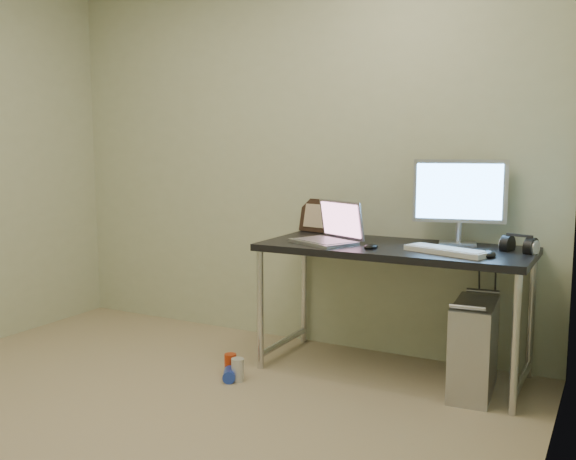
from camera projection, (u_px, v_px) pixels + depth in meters
The scene contains 18 objects.
floor at pixel (111, 440), 2.88m from camera, with size 3.50×3.50×0.00m, color tan.
wall_back at pixel (291, 155), 4.25m from camera, with size 3.50×0.02×2.50m, color beige.
wall_right at pixel (540, 169), 1.91m from camera, with size 0.02×3.50×2.50m, color beige.
desk at pixel (394, 260), 3.65m from camera, with size 1.51×0.66×0.75m.
tower_computer at pixel (474, 348), 3.41m from camera, with size 0.24×0.49×0.53m.
cable_a at pixel (479, 304), 3.74m from camera, with size 0.01×0.01×0.70m, color black.
cable_b at pixel (495, 309), 3.68m from camera, with size 0.01×0.01×0.72m, color black.
can_red at pixel (230, 365), 3.69m from camera, with size 0.07×0.07×0.13m, color red.
can_white at pixel (238, 370), 3.60m from camera, with size 0.07×0.07×0.13m, color silver.
can_blue at pixel (230, 374), 3.61m from camera, with size 0.07×0.07×0.13m, color blue.
laptop at pixel (330, 233), 3.74m from camera, with size 0.44×0.41×0.24m.
monitor at pixel (460, 195), 3.63m from camera, with size 0.51×0.19×0.49m.
keyboard at pixel (447, 251), 3.38m from camera, with size 0.45×0.15×0.03m, color silver.
mouse_right at pixel (488, 253), 3.28m from camera, with size 0.08×0.12×0.04m, color black.
mouse_left at pixel (371, 245), 3.54m from camera, with size 0.07×0.11×0.04m, color black.
headphones at pixel (519, 246), 3.42m from camera, with size 0.21×0.12×0.12m.
picture_frame at pixel (318, 216), 4.18m from camera, with size 0.27×0.03×0.22m, color black.
webcam at pixel (339, 221), 4.06m from camera, with size 0.05×0.04×0.13m.
Camera 1 is at (1.98, -2.05, 1.32)m, focal length 40.00 mm.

